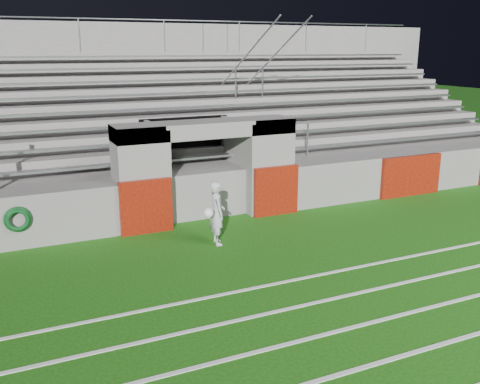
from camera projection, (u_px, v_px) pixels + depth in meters
name	position (u px, v px, depth m)	size (l,w,h in m)	color
ground	(267.00, 263.00, 11.36)	(90.00, 90.00, 0.00)	#17520D
stadium_structure	(158.00, 138.00, 17.96)	(26.00, 8.48, 5.42)	slate
goalkeeper_with_ball	(217.00, 213.00, 12.28)	(0.64, 0.66, 1.50)	#B6BBC1
hose_coil	(18.00, 220.00, 11.84)	(0.60, 0.15, 0.60)	#0C3F15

